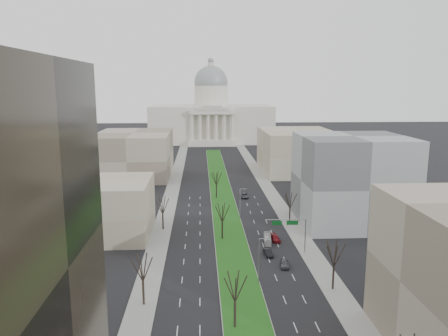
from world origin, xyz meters
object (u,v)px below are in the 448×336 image
object	(u,v)px
car_red	(275,238)
car_grey_far	(244,196)
box_van	(268,239)
car_black	(268,252)
car_grey_near	(285,263)

from	to	relation	value
car_red	car_grey_far	distance (m)	41.98
car_grey_far	box_van	size ratio (longest dim) A/B	0.76
car_red	box_van	xyz separation A→B (m)	(-2.09, -1.27, 0.27)
car_black	car_red	world-z (taller)	car_black
car_grey_near	car_black	xyz separation A→B (m)	(-2.51, 6.27, -0.05)
box_van	car_grey_far	bearing A→B (deg)	98.06
car_grey_near	car_grey_far	size ratio (longest dim) A/B	0.85
car_black	car_red	size ratio (longest dim) A/B	0.91
car_red	car_grey_far	size ratio (longest dim) A/B	0.91
box_van	car_red	bearing A→B (deg)	37.58
car_black	box_van	world-z (taller)	box_van
car_black	box_van	distance (m)	7.95
car_black	car_grey_far	size ratio (longest dim) A/B	0.83
car_grey_far	car_grey_near	bearing A→B (deg)	-85.99
car_red	box_van	size ratio (longest dim) A/B	0.69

